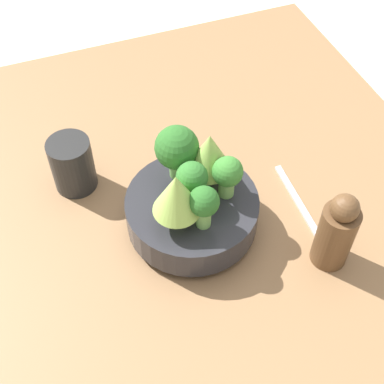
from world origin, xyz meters
name	(u,v)px	position (x,y,z in m)	size (l,w,h in m)	color
ground_plane	(197,225)	(0.00, 0.00, 0.00)	(6.00, 6.00, 0.00)	beige
table	(197,218)	(0.00, 0.00, 0.02)	(1.00, 0.89, 0.04)	olive
bowl	(192,212)	(-0.03, 0.02, 0.08)	(0.21, 0.21, 0.07)	#28282D
broccoli_floret_center	(192,179)	(-0.03, 0.02, 0.16)	(0.05, 0.05, 0.08)	#7AB256
broccoli_floret_front	(227,174)	(-0.03, -0.03, 0.16)	(0.05, 0.05, 0.07)	#7AB256
romanesco_piece_far	(176,194)	(-0.06, 0.05, 0.18)	(0.07, 0.07, 0.10)	#6BA34C
broccoli_floret_left	(204,204)	(-0.08, 0.02, 0.16)	(0.04, 0.04, 0.08)	#7AB256
broccoli_floret_right	(177,149)	(0.03, 0.02, 0.17)	(0.07, 0.07, 0.09)	#6BA34C
romanesco_piece_near	(210,154)	(0.00, -0.02, 0.17)	(0.07, 0.07, 0.10)	#7AB256
cup	(72,164)	(0.13, 0.17, 0.09)	(0.07, 0.07, 0.10)	black
pepper_mill	(336,232)	(-0.16, -0.15, 0.11)	(0.06, 0.06, 0.14)	brown
fork	(303,209)	(-0.06, -0.16, 0.05)	(0.20, 0.02, 0.01)	silver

